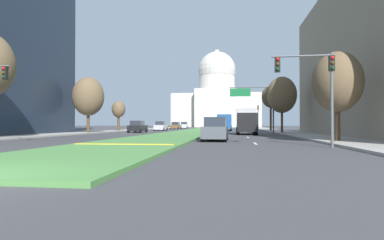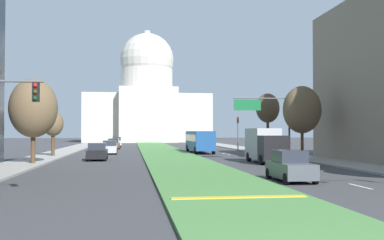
{
  "view_description": "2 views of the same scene",
  "coord_description": "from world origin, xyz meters",
  "px_view_note": "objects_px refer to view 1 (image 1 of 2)",
  "views": [
    {
      "loc": [
        6.0,
        -5.85,
        1.31
      ],
      "look_at": [
        -0.51,
        44.79,
        1.93
      ],
      "focal_mm": 28.74,
      "sensor_mm": 36.0,
      "label": 1
    },
    {
      "loc": [
        -4.5,
        -7.54,
        2.92
      ],
      "look_at": [
        2.53,
        44.06,
        4.24
      ],
      "focal_mm": 41.87,
      "sensor_mm": 36.0,
      "label": 2
    }
  ],
  "objects_px": {
    "capitol_building": "(217,99)",
    "sedan_very_far": "(184,125)",
    "traffic_light_near_right": "(316,78)",
    "street_tree_left_mid": "(88,97)",
    "sedan_far_horizon": "(176,126)",
    "traffic_light_far_right": "(258,114)",
    "street_tree_right_far": "(271,97)",
    "sedan_midblock": "(138,127)",
    "overhead_guide_sign": "(256,99)",
    "street_tree_right_mid": "(282,95)",
    "street_tree_right_near": "(337,82)",
    "sedan_lead_stopped": "(215,130)",
    "sedan_distant": "(161,126)",
    "box_truck_delivery": "(246,121)",
    "city_bus": "(225,121)",
    "street_tree_left_far": "(119,110)"
  },
  "relations": [
    {
      "from": "capitol_building",
      "to": "sedan_very_far",
      "type": "relative_size",
      "value": 7.8
    },
    {
      "from": "traffic_light_near_right",
      "to": "sedan_very_far",
      "type": "bearing_deg",
      "value": 104.6
    },
    {
      "from": "street_tree_left_mid",
      "to": "sedan_far_horizon",
      "type": "bearing_deg",
      "value": 80.73
    },
    {
      "from": "traffic_light_far_right",
      "to": "street_tree_right_far",
      "type": "height_order",
      "value": "street_tree_right_far"
    },
    {
      "from": "street_tree_left_mid",
      "to": "sedan_very_far",
      "type": "distance_m",
      "value": 47.72
    },
    {
      "from": "sedan_midblock",
      "to": "traffic_light_far_right",
      "type": "bearing_deg",
      "value": 45.53
    },
    {
      "from": "capitol_building",
      "to": "overhead_guide_sign",
      "type": "xyz_separation_m",
      "value": [
        9.36,
        -84.94,
        -6.73
      ]
    },
    {
      "from": "traffic_light_far_right",
      "to": "sedan_far_horizon",
      "type": "relative_size",
      "value": 1.16
    },
    {
      "from": "overhead_guide_sign",
      "to": "street_tree_left_mid",
      "type": "distance_m",
      "value": 22.62
    },
    {
      "from": "street_tree_right_mid",
      "to": "sedan_midblock",
      "type": "distance_m",
      "value": 21.09
    },
    {
      "from": "street_tree_right_near",
      "to": "sedan_lead_stopped",
      "type": "xyz_separation_m",
      "value": [
        -8.43,
        1.5,
        -3.32
      ]
    },
    {
      "from": "capitol_building",
      "to": "street_tree_right_mid",
      "type": "height_order",
      "value": "capitol_building"
    },
    {
      "from": "capitol_building",
      "to": "sedan_very_far",
      "type": "bearing_deg",
      "value": -99.94
    },
    {
      "from": "sedan_distant",
      "to": "overhead_guide_sign",
      "type": "bearing_deg",
      "value": -40.48
    },
    {
      "from": "capitol_building",
      "to": "box_truck_delivery",
      "type": "relative_size",
      "value": 5.39
    },
    {
      "from": "capitol_building",
      "to": "street_tree_right_mid",
      "type": "bearing_deg",
      "value": -81.67
    },
    {
      "from": "traffic_light_near_right",
      "to": "street_tree_right_far",
      "type": "bearing_deg",
      "value": 86.79
    },
    {
      "from": "city_bus",
      "to": "sedan_far_horizon",
      "type": "bearing_deg",
      "value": 129.74
    },
    {
      "from": "street_tree_left_mid",
      "to": "sedan_very_far",
      "type": "height_order",
      "value": "street_tree_left_mid"
    },
    {
      "from": "street_tree_left_far",
      "to": "street_tree_right_near",
      "type": "bearing_deg",
      "value": -47.29
    },
    {
      "from": "street_tree_left_far",
      "to": "sedan_far_horizon",
      "type": "distance_m",
      "value": 23.43
    },
    {
      "from": "street_tree_right_far",
      "to": "sedan_midblock",
      "type": "xyz_separation_m",
      "value": [
        -20.43,
        -8.49,
        -4.97
      ]
    },
    {
      "from": "traffic_light_far_right",
      "to": "sedan_very_far",
      "type": "bearing_deg",
      "value": 130.29
    },
    {
      "from": "street_tree_right_mid",
      "to": "street_tree_left_far",
      "type": "bearing_deg",
      "value": 160.22
    },
    {
      "from": "street_tree_left_far",
      "to": "sedan_very_far",
      "type": "xyz_separation_m",
      "value": [
        6.03,
        35.24,
        -2.9
      ]
    },
    {
      "from": "traffic_light_near_right",
      "to": "traffic_light_far_right",
      "type": "height_order",
      "value": "same"
    },
    {
      "from": "overhead_guide_sign",
      "to": "city_bus",
      "type": "distance_m",
      "value": 17.08
    },
    {
      "from": "sedan_far_horizon",
      "to": "box_truck_delivery",
      "type": "height_order",
      "value": "box_truck_delivery"
    },
    {
      "from": "sedan_far_horizon",
      "to": "sedan_distant",
      "type": "bearing_deg",
      "value": -89.62
    },
    {
      "from": "capitol_building",
      "to": "street_tree_left_far",
      "type": "distance_m",
      "value": 78.18
    },
    {
      "from": "traffic_light_near_right",
      "to": "sedan_distant",
      "type": "bearing_deg",
      "value": 114.47
    },
    {
      "from": "street_tree_left_mid",
      "to": "sedan_lead_stopped",
      "type": "distance_m",
      "value": 23.73
    },
    {
      "from": "sedan_midblock",
      "to": "sedan_distant",
      "type": "xyz_separation_m",
      "value": [
        0.64,
        12.34,
        -0.0
      ]
    },
    {
      "from": "capitol_building",
      "to": "sedan_very_far",
      "type": "xyz_separation_m",
      "value": [
        -7.26,
        -41.42,
        -10.55
      ]
    },
    {
      "from": "street_tree_left_far",
      "to": "sedan_distant",
      "type": "height_order",
      "value": "street_tree_left_far"
    },
    {
      "from": "street_tree_right_mid",
      "to": "sedan_lead_stopped",
      "type": "bearing_deg",
      "value": -113.61
    },
    {
      "from": "sedan_distant",
      "to": "street_tree_right_far",
      "type": "bearing_deg",
      "value": -10.98
    },
    {
      "from": "overhead_guide_sign",
      "to": "street_tree_left_mid",
      "type": "bearing_deg",
      "value": -170.64
    },
    {
      "from": "box_truck_delivery",
      "to": "city_bus",
      "type": "xyz_separation_m",
      "value": [
        -3.06,
        20.22,
        0.09
      ]
    },
    {
      "from": "overhead_guide_sign",
      "to": "street_tree_right_far",
      "type": "bearing_deg",
      "value": 72.73
    },
    {
      "from": "street_tree_right_mid",
      "to": "sedan_distant",
      "type": "distance_m",
      "value": 25.33
    },
    {
      "from": "traffic_light_far_right",
      "to": "street_tree_right_far",
      "type": "bearing_deg",
      "value": -84.19
    },
    {
      "from": "capitol_building",
      "to": "sedan_midblock",
      "type": "relative_size",
      "value": 8.1
    },
    {
      "from": "sedan_lead_stopped",
      "to": "sedan_distant",
      "type": "distance_m",
      "value": 35.18
    },
    {
      "from": "street_tree_left_far",
      "to": "sedan_far_horizon",
      "type": "height_order",
      "value": "street_tree_left_far"
    },
    {
      "from": "sedan_distant",
      "to": "capitol_building",
      "type": "bearing_deg",
      "value": 84.17
    },
    {
      "from": "street_tree_right_far",
      "to": "street_tree_left_far",
      "type": "bearing_deg",
      "value": -175.5
    },
    {
      "from": "street_tree_left_mid",
      "to": "sedan_lead_stopped",
      "type": "bearing_deg",
      "value": -40.67
    },
    {
      "from": "street_tree_left_far",
      "to": "sedan_midblock",
      "type": "bearing_deg",
      "value": -50.0
    },
    {
      "from": "traffic_light_near_right",
      "to": "city_bus",
      "type": "bearing_deg",
      "value": 98.04
    }
  ]
}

